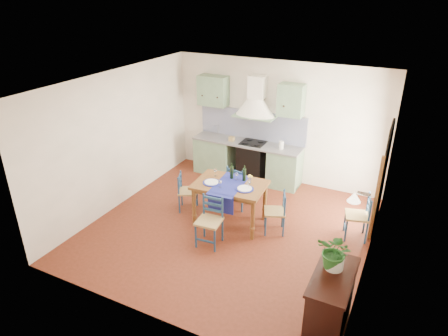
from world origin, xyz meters
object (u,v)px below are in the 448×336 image
at_px(dining_table, 230,188).
at_px(sideboard, 330,301).
at_px(potted_plant, 336,252).
at_px(chair_near, 210,221).

height_order(dining_table, sideboard, dining_table).
bearing_deg(sideboard, potted_plant, 103.44).
height_order(chair_near, sideboard, sideboard).
bearing_deg(chair_near, potted_plant, -21.70).
xyz_separation_m(dining_table, potted_plant, (2.31, -1.71, 0.43)).
bearing_deg(chair_near, dining_table, 88.59).
relative_size(dining_table, potted_plant, 2.80).
height_order(chair_near, potted_plant, potted_plant).
relative_size(dining_table, sideboard, 1.32).
distance_m(chair_near, sideboard, 2.59).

